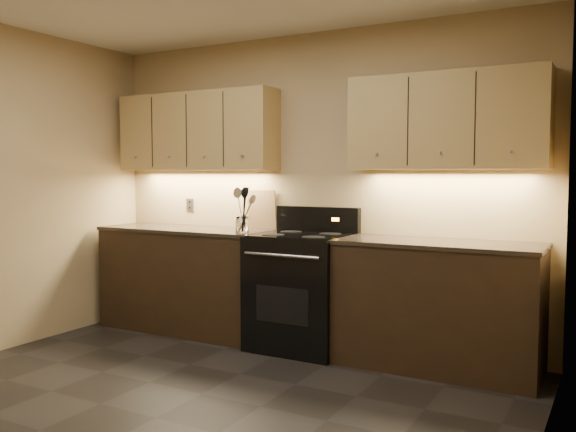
% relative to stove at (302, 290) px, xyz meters
% --- Properties ---
extents(floor, '(4.00, 4.00, 0.00)m').
position_rel_stove_xyz_m(floor, '(-0.08, -1.68, -0.48)').
color(floor, black).
rests_on(floor, ground).
extents(wall_back, '(4.00, 0.04, 2.60)m').
position_rel_stove_xyz_m(wall_back, '(-0.08, 0.32, 0.82)').
color(wall_back, tan).
rests_on(wall_back, ground).
extents(wall_right, '(0.04, 4.00, 2.60)m').
position_rel_stove_xyz_m(wall_right, '(1.92, -1.68, 0.82)').
color(wall_right, tan).
rests_on(wall_right, ground).
extents(counter_left, '(1.62, 0.62, 0.93)m').
position_rel_stove_xyz_m(counter_left, '(-1.18, 0.02, -0.01)').
color(counter_left, black).
rests_on(counter_left, ground).
extents(counter_right, '(1.46, 0.62, 0.93)m').
position_rel_stove_xyz_m(counter_right, '(1.10, 0.02, -0.01)').
color(counter_right, black).
rests_on(counter_right, ground).
extents(stove, '(0.76, 0.68, 1.14)m').
position_rel_stove_xyz_m(stove, '(0.00, 0.00, 0.00)').
color(stove, black).
rests_on(stove, ground).
extents(upper_cab_left, '(1.60, 0.30, 0.70)m').
position_rel_stove_xyz_m(upper_cab_left, '(-1.18, 0.17, 1.32)').
color(upper_cab_left, tan).
rests_on(upper_cab_left, wall_back).
extents(upper_cab_right, '(1.44, 0.30, 0.70)m').
position_rel_stove_xyz_m(upper_cab_right, '(1.10, 0.17, 1.32)').
color(upper_cab_right, tan).
rests_on(upper_cab_right, wall_back).
extents(outlet_plate, '(0.08, 0.01, 0.12)m').
position_rel_stove_xyz_m(outlet_plate, '(-1.38, 0.31, 0.64)').
color(outlet_plate, '#B2B5BA').
rests_on(outlet_plate, wall_back).
extents(utensil_crock, '(0.13, 0.13, 0.14)m').
position_rel_stove_xyz_m(utensil_crock, '(-0.50, -0.12, 0.51)').
color(utensil_crock, white).
rests_on(utensil_crock, counter_left).
extents(cutting_board, '(0.28, 0.07, 0.35)m').
position_rel_stove_xyz_m(cutting_board, '(-0.56, 0.29, 0.62)').
color(cutting_board, tan).
rests_on(cutting_board, counter_left).
extents(wooden_spoon, '(0.15, 0.13, 0.32)m').
position_rel_stove_xyz_m(wooden_spoon, '(-0.52, -0.13, 0.62)').
color(wooden_spoon, tan).
rests_on(wooden_spoon, utensil_crock).
extents(black_spoon, '(0.11, 0.11, 0.36)m').
position_rel_stove_xyz_m(black_spoon, '(-0.50, -0.10, 0.64)').
color(black_spoon, black).
rests_on(black_spoon, utensil_crock).
extents(black_turner, '(0.11, 0.14, 0.38)m').
position_rel_stove_xyz_m(black_turner, '(-0.49, -0.14, 0.65)').
color(black_turner, black).
rests_on(black_turner, utensil_crock).
extents(steel_skimmer, '(0.20, 0.15, 0.37)m').
position_rel_stove_xyz_m(steel_skimmer, '(-0.48, -0.13, 0.64)').
color(steel_skimmer, silver).
rests_on(steel_skimmer, utensil_crock).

